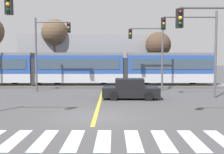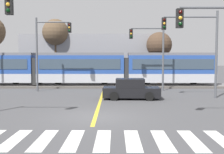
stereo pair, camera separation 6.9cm
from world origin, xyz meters
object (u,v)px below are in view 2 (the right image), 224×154
(traffic_light_far_left, at_px, (48,43))
(traffic_light_far_right, at_px, (152,47))
(traffic_light_mid_right, at_px, (198,41))
(bare_tree_west, at_px, (55,33))
(light_rail_tram, at_px, (81,67))
(bare_tree_east, at_px, (159,45))
(sedan_crossing, at_px, (131,90))

(traffic_light_far_left, bearing_deg, traffic_light_far_right, 3.51)
(traffic_light_mid_right, height_order, bare_tree_west, bare_tree_west)
(traffic_light_mid_right, bearing_deg, light_rail_tram, 139.33)
(traffic_light_far_right, relative_size, bare_tree_west, 0.81)
(bare_tree_east, bearing_deg, traffic_light_mid_right, -85.92)
(sedan_crossing, height_order, traffic_light_far_right, traffic_light_far_right)
(sedan_crossing, relative_size, traffic_light_far_right, 0.67)
(traffic_light_far_left, bearing_deg, traffic_light_mid_right, -18.83)
(sedan_crossing, xyz_separation_m, traffic_light_far_left, (-7.30, 4.83, 3.67))
(traffic_light_mid_right, bearing_deg, traffic_light_far_right, 120.45)
(sedan_crossing, bearing_deg, traffic_light_mid_right, 6.68)
(traffic_light_far_right, xyz_separation_m, bare_tree_east, (1.92, 7.93, 0.51))
(light_rail_tram, distance_m, sedan_crossing, 10.33)
(bare_tree_west, xyz_separation_m, bare_tree_east, (12.75, -1.06, -1.61))
(traffic_light_far_left, bearing_deg, bare_tree_east, 36.51)
(traffic_light_far_left, relative_size, traffic_light_mid_right, 1.02)
(light_rail_tram, relative_size, bare_tree_west, 3.54)
(traffic_light_mid_right, bearing_deg, bare_tree_west, 134.68)
(traffic_light_far_left, distance_m, bare_tree_west, 9.83)
(traffic_light_far_right, bearing_deg, bare_tree_west, 140.29)
(traffic_light_far_left, bearing_deg, sedan_crossing, -33.51)
(light_rail_tram, xyz_separation_m, bare_tree_west, (-3.80, 5.34, 4.17))
(sedan_crossing, bearing_deg, traffic_light_far_right, 67.18)
(sedan_crossing, relative_size, bare_tree_east, 0.69)
(bare_tree_east, bearing_deg, bare_tree_west, 175.24)
(bare_tree_west, bearing_deg, light_rail_tram, -54.56)
(traffic_light_mid_right, xyz_separation_m, bare_tree_east, (-0.91, 12.75, 0.25))
(traffic_light_far_left, distance_m, traffic_light_mid_right, 13.12)
(sedan_crossing, distance_m, bare_tree_west, 17.64)
(light_rail_tram, distance_m, traffic_light_far_left, 5.47)
(bare_tree_east, bearing_deg, traffic_light_far_right, -103.64)
(light_rail_tram, bearing_deg, sedan_crossing, -62.38)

